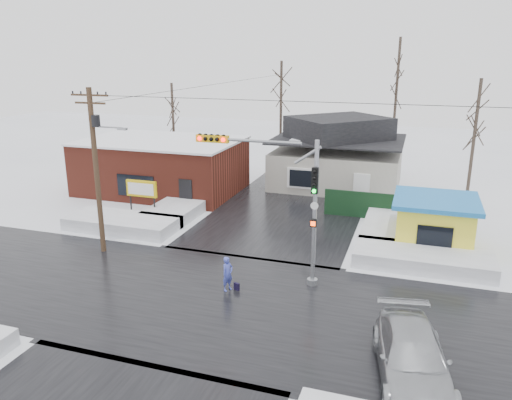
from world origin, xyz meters
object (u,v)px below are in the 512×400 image
(car, at_px, (412,358))
(pedestrian, at_px, (228,274))
(traffic_signal, at_px, (282,191))
(kiosk, at_px, (434,222))
(utility_pole, at_px, (97,162))
(marquee_sign, at_px, (142,190))

(car, bearing_deg, pedestrian, 143.23)
(traffic_signal, distance_m, car, 9.42)
(traffic_signal, relative_size, kiosk, 1.52)
(utility_pole, xyz_separation_m, kiosk, (17.43, 6.49, -3.65))
(car, bearing_deg, marquee_sign, 134.81)
(utility_pole, relative_size, pedestrian, 5.45)
(kiosk, xyz_separation_m, pedestrian, (-9.13, -8.80, -0.64))
(kiosk, distance_m, car, 13.05)
(car, bearing_deg, utility_pole, 148.67)
(utility_pole, relative_size, kiosk, 1.96)
(pedestrian, bearing_deg, marquee_sign, 72.74)
(kiosk, bearing_deg, utility_pole, -159.56)
(traffic_signal, relative_size, car, 1.24)
(marquee_sign, distance_m, car, 21.69)
(marquee_sign, height_order, kiosk, kiosk)
(traffic_signal, height_order, utility_pole, utility_pole)
(marquee_sign, xyz_separation_m, kiosk, (18.50, 0.50, -0.46))
(marquee_sign, bearing_deg, utility_pole, -79.87)
(utility_pole, distance_m, pedestrian, 9.62)
(utility_pole, height_order, pedestrian, utility_pole)
(marquee_sign, bearing_deg, car, -35.28)
(traffic_signal, xyz_separation_m, utility_pole, (-10.36, 0.53, 0.57))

